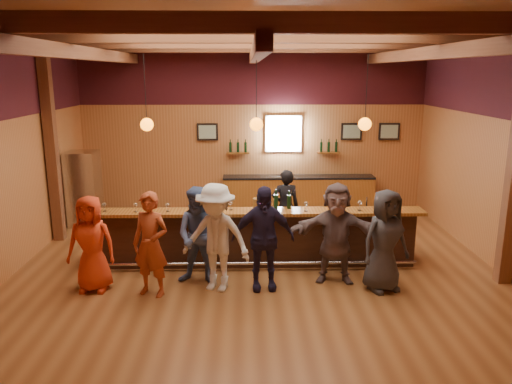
# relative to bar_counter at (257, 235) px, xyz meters

# --- Properties ---
(room) EXTENTS (9.04, 9.00, 4.52)m
(room) POSITION_rel_bar_counter_xyz_m (-0.02, -0.09, 2.69)
(room) COLOR brown
(room) RESTS_ON ground
(bar_counter) EXTENTS (6.30, 1.07, 1.11)m
(bar_counter) POSITION_rel_bar_counter_xyz_m (0.00, 0.00, 0.00)
(bar_counter) COLOR black
(bar_counter) RESTS_ON ground
(back_bar_cabinet) EXTENTS (4.00, 0.52, 0.95)m
(back_bar_cabinet) POSITION_rel_bar_counter_xyz_m (1.18, 3.57, -0.05)
(back_bar_cabinet) COLOR brown
(back_bar_cabinet) RESTS_ON ground
(window) EXTENTS (0.95, 0.09, 0.95)m
(window) POSITION_rel_bar_counter_xyz_m (0.78, 3.80, 1.53)
(window) COLOR silver
(window) RESTS_ON room
(framed_pictures) EXTENTS (5.35, 0.05, 0.45)m
(framed_pictures) POSITION_rel_bar_counter_xyz_m (1.65, 3.79, 1.58)
(framed_pictures) COLOR black
(framed_pictures) RESTS_ON room
(wine_shelves) EXTENTS (3.00, 0.18, 0.30)m
(wine_shelves) POSITION_rel_bar_counter_xyz_m (0.78, 3.73, 1.10)
(wine_shelves) COLOR brown
(wine_shelves) RESTS_ON room
(pendant_lights) EXTENTS (4.24, 0.24, 1.37)m
(pendant_lights) POSITION_rel_bar_counter_xyz_m (-0.02, -0.15, 2.19)
(pendant_lights) COLOR black
(pendant_lights) RESTS_ON room
(stainless_fridge) EXTENTS (0.70, 0.70, 1.80)m
(stainless_fridge) POSITION_rel_bar_counter_xyz_m (-4.12, 2.45, 0.38)
(stainless_fridge) COLOR silver
(stainless_fridge) RESTS_ON ground
(customer_orange) EXTENTS (0.84, 0.57, 1.66)m
(customer_orange) POSITION_rel_bar_counter_xyz_m (-2.82, -1.33, 0.31)
(customer_orange) COLOR red
(customer_orange) RESTS_ON ground
(customer_redvest) EXTENTS (0.75, 0.62, 1.76)m
(customer_redvest) POSITION_rel_bar_counter_xyz_m (-1.78, -1.53, 0.36)
(customer_redvest) COLOR #993B1B
(customer_redvest) RESTS_ON ground
(customer_denim) EXTENTS (0.97, 0.83, 1.74)m
(customer_denim) POSITION_rel_bar_counter_xyz_m (-1.01, -1.10, 0.35)
(customer_denim) COLOR #435786
(customer_denim) RESTS_ON ground
(customer_white) EXTENTS (1.37, 1.06, 1.86)m
(customer_white) POSITION_rel_bar_counter_xyz_m (-0.72, -1.36, 0.41)
(customer_white) COLOR silver
(customer_white) RESTS_ON ground
(customer_navy) EXTENTS (1.09, 0.51, 1.81)m
(customer_navy) POSITION_rel_bar_counter_xyz_m (0.07, -1.33, 0.38)
(customer_navy) COLOR #1E1932
(customer_navy) RESTS_ON ground
(customer_brown) EXTENTS (1.71, 0.72, 1.79)m
(customer_brown) POSITION_rel_bar_counter_xyz_m (1.36, -1.05, 0.37)
(customer_brown) COLOR brown
(customer_brown) RESTS_ON ground
(customer_dark) EXTENTS (1.00, 0.82, 1.76)m
(customer_dark) POSITION_rel_bar_counter_xyz_m (2.12, -1.42, 0.36)
(customer_dark) COLOR #2C2B2E
(customer_dark) RESTS_ON ground
(bartender) EXTENTS (0.62, 0.43, 1.63)m
(bartender) POSITION_rel_bar_counter_xyz_m (0.63, 0.98, 0.29)
(bartender) COLOR black
(bartender) RESTS_ON ground
(ice_bucket) EXTENTS (0.20, 0.20, 0.21)m
(ice_bucket) POSITION_rel_bar_counter_xyz_m (0.01, -0.26, 0.70)
(ice_bucket) COLOR brown
(ice_bucket) RESTS_ON bar_counter
(bottle_a) EXTENTS (0.08, 0.08, 0.38)m
(bottle_a) POSITION_rel_bar_counter_xyz_m (0.35, -0.25, 0.74)
(bottle_a) COLOR black
(bottle_a) RESTS_ON bar_counter
(bottle_b) EXTENTS (0.08, 0.08, 0.35)m
(bottle_b) POSITION_rel_bar_counter_xyz_m (0.60, -0.20, 0.72)
(bottle_b) COLOR black
(bottle_b) RESTS_ON bar_counter
(glass_a) EXTENTS (0.07, 0.07, 0.17)m
(glass_a) POSITION_rel_bar_counter_xyz_m (-2.85, -0.33, 0.71)
(glass_a) COLOR silver
(glass_a) RESTS_ON bar_counter
(glass_b) EXTENTS (0.08, 0.08, 0.18)m
(glass_b) POSITION_rel_bar_counter_xyz_m (-2.26, -0.38, 0.71)
(glass_b) COLOR silver
(glass_b) RESTS_ON bar_counter
(glass_c) EXTENTS (0.07, 0.07, 0.16)m
(glass_c) POSITION_rel_bar_counter_xyz_m (-1.67, -0.36, 0.70)
(glass_c) COLOR silver
(glass_c) RESTS_ON bar_counter
(glass_d) EXTENTS (0.08, 0.08, 0.18)m
(glass_d) POSITION_rel_bar_counter_xyz_m (-0.84, -0.29, 0.72)
(glass_d) COLOR silver
(glass_d) RESTS_ON bar_counter
(glass_e) EXTENTS (0.07, 0.07, 0.16)m
(glass_e) POSITION_rel_bar_counter_xyz_m (-0.50, -0.28, 0.70)
(glass_e) COLOR silver
(glass_e) RESTS_ON bar_counter
(glass_f) EXTENTS (0.08, 0.08, 0.19)m
(glass_f) POSITION_rel_bar_counter_xyz_m (0.90, -0.40, 0.72)
(glass_f) COLOR silver
(glass_f) RESTS_ON bar_counter
(glass_g) EXTENTS (0.07, 0.07, 0.16)m
(glass_g) POSITION_rel_bar_counter_xyz_m (1.57, -0.30, 0.71)
(glass_g) COLOR silver
(glass_g) RESTS_ON bar_counter
(glass_h) EXTENTS (0.09, 0.09, 0.19)m
(glass_h) POSITION_rel_bar_counter_xyz_m (1.91, -0.37, 0.73)
(glass_h) COLOR silver
(glass_h) RESTS_ON bar_counter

